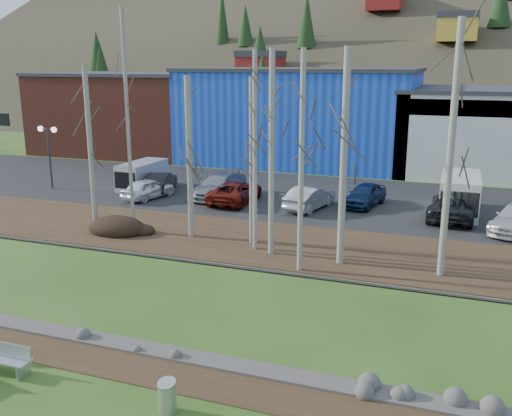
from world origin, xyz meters
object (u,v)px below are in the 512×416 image
at_px(car_5, 310,198).
at_px(van_white, 460,195).
at_px(bench_intact, 4,359).
at_px(litter_bin, 167,398).
at_px(street_lamp, 48,140).
at_px(car_4, 365,195).
at_px(car_3, 219,186).
at_px(car_0, 148,188).
at_px(car_6, 453,206).
at_px(van_grey, 141,176).
at_px(car_2, 235,192).
at_px(seagull, 28,360).
at_px(car_1, 161,182).

bearing_deg(car_5, van_white, -154.65).
xyz_separation_m(bench_intact, litter_bin, (5.45, -0.14, -0.02)).
height_order(street_lamp, car_5, street_lamp).
height_order(car_4, car_5, same).
relative_size(car_3, car_4, 1.26).
bearing_deg(car_0, car_6, -160.65).
xyz_separation_m(litter_bin, van_grey, (-14.48, 22.79, 0.66)).
xyz_separation_m(litter_bin, van_white, (6.72, 23.15, 0.86)).
height_order(bench_intact, car_5, car_5).
bearing_deg(car_2, car_3, -33.46).
bearing_deg(van_white, car_0, -171.74).
distance_m(car_2, car_6, 13.10).
relative_size(street_lamp, car_0, 1.12).
bearing_deg(car_2, seagull, 94.59).
relative_size(seagull, car_5, 0.09).
distance_m(car_1, car_6, 19.12).
bearing_deg(van_white, car_3, -176.93).
distance_m(car_1, car_2, 6.14).
relative_size(bench_intact, car_6, 0.32).
bearing_deg(car_2, van_white, -171.87).
bearing_deg(car_5, car_2, 12.76).
bearing_deg(van_white, car_2, -172.17).
bearing_deg(bench_intact, van_white, 61.05).
bearing_deg(car_5, car_3, 3.62).
bearing_deg(litter_bin, car_1, 119.55).
bearing_deg(bench_intact, car_2, 92.28).
bearing_deg(car_4, car_1, -165.14).
relative_size(car_1, car_3, 0.79).
xyz_separation_m(seagull, car_6, (11.48, 21.23, 0.73)).
bearing_deg(car_2, car_1, -10.75).
bearing_deg(street_lamp, car_3, 15.25).
xyz_separation_m(car_0, car_1, (-0.26, 2.11, 0.01)).
bearing_deg(bench_intact, car_5, 79.17).
distance_m(car_0, car_4, 13.95).
distance_m(seagull, car_0, 20.99).
distance_m(litter_bin, car_2, 22.30).
relative_size(bench_intact, car_5, 0.40).
xyz_separation_m(car_3, car_5, (6.43, -1.05, -0.05)).
distance_m(street_lamp, car_1, 8.38).
distance_m(car_5, van_grey, 12.75).
bearing_deg(car_6, bench_intact, 64.28).
bearing_deg(car_6, car_3, 1.24).
bearing_deg(car_1, car_2, 154.40).
bearing_deg(bench_intact, car_6, 60.35).
distance_m(car_3, van_grey, 6.25).
height_order(seagull, van_white, van_white).
distance_m(street_lamp, car_5, 18.82).
bearing_deg(car_0, litter_bin, 136.07).
distance_m(street_lamp, car_3, 12.58).
height_order(seagull, car_6, car_6).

